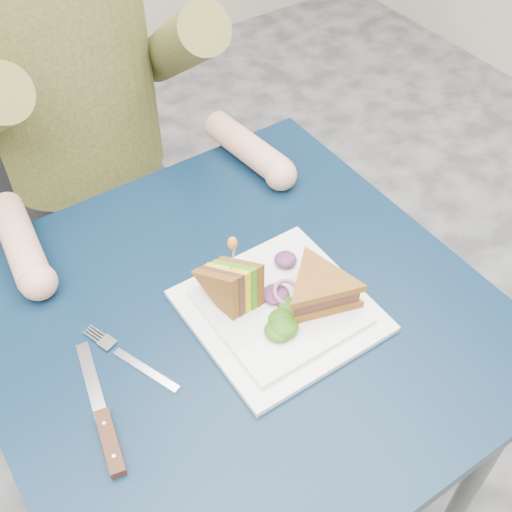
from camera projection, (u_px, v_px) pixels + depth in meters
ground at (243, 504)px, 1.52m from camera, size 4.00×4.00×0.00m
table at (238, 345)px, 1.04m from camera, size 0.75×0.75×0.73m
chair at (79, 171)px, 1.52m from camera, size 0.42×0.40×0.93m
diner at (63, 45)px, 1.18m from camera, size 0.54×0.59×0.74m
plate at (280, 309)px, 0.98m from camera, size 0.26×0.26×0.02m
sandwich_flat at (320, 289)px, 0.96m from camera, size 0.17×0.17×0.05m
sandwich_upright at (234, 286)px, 0.95m from camera, size 0.08×0.13×0.13m
fork at (132, 360)px, 0.93m from camera, size 0.08×0.17×0.01m
knife at (106, 430)px, 0.85m from camera, size 0.06×0.22×0.02m
toothpick at (233, 257)px, 0.91m from camera, size 0.01×0.01×0.06m
toothpick_frill at (232, 243)px, 0.89m from camera, size 0.01×0.01×0.02m
lettuce_spill at (279, 295)px, 0.97m from camera, size 0.15×0.13×0.02m
onion_ring at (286, 292)px, 0.97m from camera, size 0.04×0.04×0.02m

